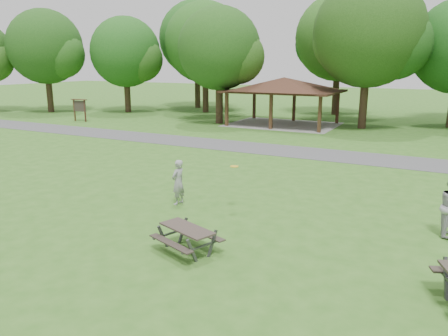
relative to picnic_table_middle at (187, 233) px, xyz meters
The scene contains 14 objects.
ground 2.09m from the picnic_table_middle, behind, with size 160.00×160.00×0.00m, color #30621C.
asphalt_path 14.26m from the picnic_table_middle, 98.15° to the left, with size 120.00×3.20×0.02m, color #464649.
pavilion 24.98m from the picnic_table_middle, 104.02° to the left, with size 8.60×7.01×3.76m.
notice_board 28.52m from the picnic_table_middle, 140.57° to the left, with size 1.60×0.30×1.88m.
tree_row_a 37.65m from the picnic_table_middle, 143.52° to the left, with size 7.56×7.20×9.97m.
tree_row_b 34.78m from the picnic_table_middle, 131.82° to the left, with size 7.14×6.80×9.28m.
tree_row_c 33.74m from the picnic_table_middle, 118.66° to the left, with size 8.19×7.80×10.67m.
tree_row_d 25.68m from the picnic_table_middle, 115.79° to the left, with size 6.93×6.60×9.27m.
tree_row_e 25.90m from the picnic_table_middle, 89.82° to the left, with size 8.40×8.00×11.02m.
tree_deep_a 38.30m from the picnic_table_middle, 120.10° to the left, with size 8.40×8.00×11.38m.
tree_deep_b 33.97m from the picnic_table_middle, 96.75° to the left, with size 8.40×8.00×11.13m.
picnic_table_middle is the anchor object (origin of this frame).
frisbee_in_flight 3.72m from the picnic_table_middle, 95.61° to the left, with size 0.37×0.37×0.02m.
frisbee_thrower 4.08m from the picnic_table_middle, 126.39° to the left, with size 0.59×0.39×1.62m, color gray.
Camera 1 is at (7.86, -9.26, 4.94)m, focal length 35.00 mm.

